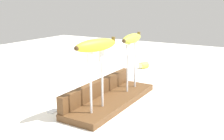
{
  "coord_description": "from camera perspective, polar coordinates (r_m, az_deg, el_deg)",
  "views": [
    {
      "loc": [
        -0.78,
        -0.46,
        0.35
      ],
      "look_at": [
        0.0,
        0.0,
        0.12
      ],
      "focal_mm": 43.14,
      "sensor_mm": 36.0,
      "label": 1
    }
  ],
  "objects": [
    {
      "name": "fork_stand_left",
      "position": [
        0.82,
        -3.29,
        -1.19
      ],
      "size": [
        0.09,
        0.01,
        0.18
      ],
      "color": "silver",
      "rests_on": "wooden_board"
    },
    {
      "name": "banana_raised_left",
      "position": [
        0.8,
        -3.39,
        5.28
      ],
      "size": [
        0.17,
        0.08,
        0.04
      ],
      "color": "yellow",
      "rests_on": "fork_stand_left"
    },
    {
      "name": "fork_stand_right",
      "position": [
        1.02,
        4.15,
        1.7
      ],
      "size": [
        0.09,
        0.01,
        0.18
      ],
      "color": "silver",
      "rests_on": "wooden_board"
    },
    {
      "name": "fork_fallen_near",
      "position": [
        0.95,
        -10.3,
        -7.43
      ],
      "size": [
        0.19,
        0.03,
        0.01
      ],
      "color": "silver",
      "rests_on": "ground"
    },
    {
      "name": "banana_chunk_near",
      "position": [
        1.47,
        6.71,
        1.02
      ],
      "size": [
        0.06,
        0.05,
        0.04
      ],
      "color": "#DBD147",
      "rests_on": "ground"
    },
    {
      "name": "wooden_board",
      "position": [
        0.96,
        0.0,
        -6.41
      ],
      "size": [
        0.43,
        0.14,
        0.02
      ],
      "primitive_type": "cube",
      "color": "brown",
      "rests_on": "ground"
    },
    {
      "name": "board_backstop",
      "position": [
        0.98,
        -2.8,
        -3.73
      ],
      "size": [
        0.42,
        0.02,
        0.05
      ],
      "primitive_type": "cube",
      "color": "brown",
      "rests_on": "wooden_board"
    },
    {
      "name": "ground_plane",
      "position": [
        0.97,
        0.0,
        -7.02
      ],
      "size": [
        3.0,
        3.0,
        0.0
      ],
      "primitive_type": "plane",
      "color": "white"
    },
    {
      "name": "banana_raised_right",
      "position": [
        1.01,
        4.24,
        6.67
      ],
      "size": [
        0.16,
        0.05,
        0.04
      ],
      "color": "#B2C138",
      "rests_on": "fork_stand_right"
    }
  ]
}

